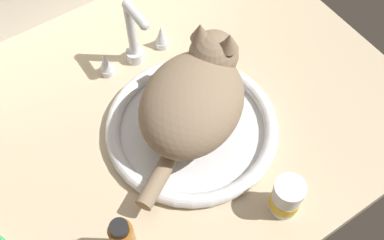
% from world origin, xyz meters
% --- Properties ---
extents(countertop, '(1.03, 0.77, 0.03)m').
position_xyz_m(countertop, '(0.00, 0.00, 0.01)').
color(countertop, '#CCB793').
rests_on(countertop, ground).
extents(sink_basin, '(0.35, 0.35, 0.03)m').
position_xyz_m(sink_basin, '(0.03, -0.06, 0.04)').
color(sink_basin, white).
rests_on(sink_basin, countertop).
extents(faucet, '(0.18, 0.10, 0.18)m').
position_xyz_m(faucet, '(0.03, 0.16, 0.10)').
color(faucet, silver).
rests_on(faucet, countertop).
extents(cat, '(0.34, 0.29, 0.18)m').
position_xyz_m(cat, '(0.05, -0.06, 0.13)').
color(cat, '#8C755B').
rests_on(cat, sink_basin).
extents(amber_bottle, '(0.04, 0.04, 0.12)m').
position_xyz_m(amber_bottle, '(-0.20, -0.21, 0.09)').
color(amber_bottle, '#B2661E').
rests_on(amber_bottle, countertop).
extents(pill_bottle, '(0.06, 0.06, 0.09)m').
position_xyz_m(pill_bottle, '(0.08, -0.30, 0.07)').
color(pill_bottle, white).
rests_on(pill_bottle, countertop).
extents(toothbrush, '(0.08, 0.18, 0.02)m').
position_xyz_m(toothbrush, '(-0.38, -0.06, 0.04)').
color(toothbrush, '#3FB266').
rests_on(toothbrush, countertop).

